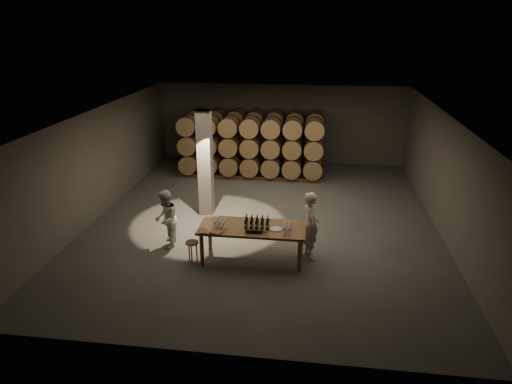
# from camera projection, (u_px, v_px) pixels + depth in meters

# --- Properties ---
(room) EXTENTS (12.00, 12.00, 12.00)m
(room) POSITION_uv_depth(u_px,v_px,m) (205.00, 164.00, 13.58)
(room) COLOR #575451
(room) RESTS_ON ground
(tasting_table) EXTENTS (2.60, 1.10, 0.90)m
(tasting_table) POSITION_uv_depth(u_px,v_px,m) (253.00, 231.00, 11.15)
(tasting_table) COLOR brown
(tasting_table) RESTS_ON ground
(barrel_stack_back) EXTENTS (5.48, 0.95, 2.31)m
(barrel_stack_back) POSITION_uv_depth(u_px,v_px,m) (256.00, 137.00, 18.26)
(barrel_stack_back) COLOR brown
(barrel_stack_back) RESTS_ON ground
(barrel_stack_front) EXTENTS (5.48, 0.95, 2.31)m
(barrel_stack_front) POSITION_uv_depth(u_px,v_px,m) (251.00, 147.00, 16.96)
(barrel_stack_front) COLOR brown
(barrel_stack_front) RESTS_ON ground
(bottle_cluster) EXTENTS (0.60, 0.23, 0.31)m
(bottle_cluster) POSITION_uv_depth(u_px,v_px,m) (257.00, 223.00, 11.03)
(bottle_cluster) COLOR black
(bottle_cluster) RESTS_ON tasting_table
(lying_bottles) EXTENTS (0.48, 0.08, 0.08)m
(lying_bottles) POSITION_uv_depth(u_px,v_px,m) (254.00, 231.00, 10.77)
(lying_bottles) COLOR black
(lying_bottles) RESTS_ON tasting_table
(glass_cluster_left) EXTENTS (0.30, 0.30, 0.16)m
(glass_cluster_left) POSITION_uv_depth(u_px,v_px,m) (220.00, 221.00, 11.12)
(glass_cluster_left) COLOR silver
(glass_cluster_left) RESTS_ON tasting_table
(glass_cluster_right) EXTENTS (0.19, 0.52, 0.16)m
(glass_cluster_right) POSITION_uv_depth(u_px,v_px,m) (287.00, 225.00, 10.91)
(glass_cluster_right) COLOR silver
(glass_cluster_right) RESTS_ON tasting_table
(plate) EXTENTS (0.30, 0.30, 0.02)m
(plate) POSITION_uv_depth(u_px,v_px,m) (276.00, 229.00, 10.97)
(plate) COLOR silver
(plate) RESTS_ON tasting_table
(notebook_near) EXTENTS (0.33, 0.29, 0.03)m
(notebook_near) POSITION_uv_depth(u_px,v_px,m) (216.00, 232.00, 10.79)
(notebook_near) COLOR brown
(notebook_near) RESTS_ON tasting_table
(notebook_corner) EXTENTS (0.25, 0.29, 0.02)m
(notebook_corner) POSITION_uv_depth(u_px,v_px,m) (203.00, 231.00, 10.85)
(notebook_corner) COLOR brown
(notebook_corner) RESTS_ON tasting_table
(pen) EXTENTS (0.14, 0.05, 0.01)m
(pen) POSITION_uv_depth(u_px,v_px,m) (218.00, 233.00, 10.80)
(pen) COLOR black
(pen) RESTS_ON tasting_table
(stool) EXTENTS (0.33, 0.33, 0.54)m
(stool) POSITION_uv_depth(u_px,v_px,m) (192.00, 245.00, 11.17)
(stool) COLOR brown
(stool) RESTS_ON ground
(person_man) EXTENTS (0.61, 0.74, 1.75)m
(person_man) POSITION_uv_depth(u_px,v_px,m) (311.00, 225.00, 11.23)
(person_man) COLOR silver
(person_man) RESTS_ON ground
(person_woman) EXTENTS (0.70, 0.84, 1.56)m
(person_woman) POSITION_uv_depth(u_px,v_px,m) (166.00, 219.00, 11.83)
(person_woman) COLOR white
(person_woman) RESTS_ON ground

